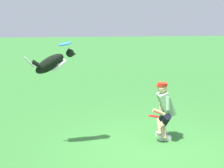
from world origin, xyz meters
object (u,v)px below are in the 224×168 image
frisbee_flying (65,44)px  frisbee_held (154,116)px  person (164,109)px  dog (52,63)px

frisbee_flying → frisbee_held: bearing=175.4°
person → dog: size_ratio=1.21×
person → frisbee_held: 0.40m
dog → frisbee_held: bearing=-11.8°
dog → frisbee_held: dog is taller
person → frisbee_held: (0.30, 0.25, -0.09)m
frisbee_held → person: bearing=-140.0°
frisbee_held → frisbee_flying: bearing=-4.6°
person → frisbee_flying: size_ratio=4.67×
dog → frisbee_held: size_ratio=4.49×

